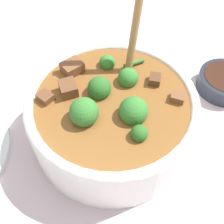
# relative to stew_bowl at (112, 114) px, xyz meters

# --- Properties ---
(ground_plane) EXTENTS (4.00, 4.00, 0.00)m
(ground_plane) POSITION_rel_stew_bowl_xyz_m (0.00, 0.00, -0.06)
(ground_plane) COLOR silver
(stew_bowl) EXTENTS (0.27, 0.27, 0.33)m
(stew_bowl) POSITION_rel_stew_bowl_xyz_m (0.00, 0.00, 0.00)
(stew_bowl) COLOR white
(stew_bowl) RESTS_ON ground_plane
(condiment_bowl) EXTENTS (0.11, 0.11, 0.03)m
(condiment_bowl) POSITION_rel_stew_bowl_xyz_m (-0.18, 0.18, -0.04)
(condiment_bowl) COLOR #232833
(condiment_bowl) RESTS_ON ground_plane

